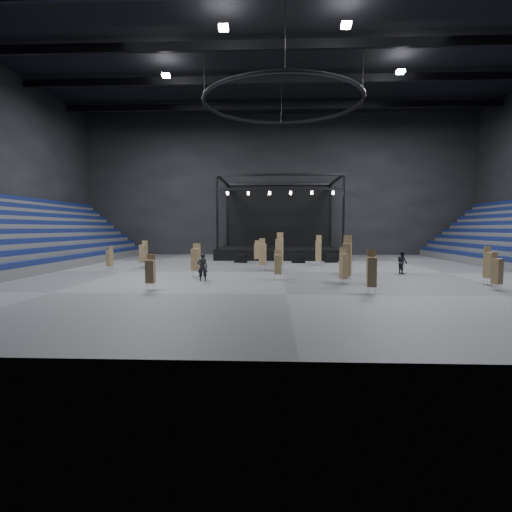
{
  "coord_description": "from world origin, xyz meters",
  "views": [
    {
      "loc": [
        -0.7,
        -31.08,
        3.44
      ],
      "look_at": [
        -1.95,
        -2.0,
        1.4
      ],
      "focal_mm": 28.0,
      "sensor_mm": 36.0,
      "label": 1
    }
  ],
  "objects_px": {
    "chair_stack_13": "(278,264)",
    "man_center": "(203,267)",
    "chair_stack_3": "(144,253)",
    "chair_stack_5": "(371,271)",
    "chair_stack_2": "(110,258)",
    "chair_stack_6": "(318,250)",
    "chair_stack_1": "(196,259)",
    "chair_stack_9": "(150,271)",
    "chair_stack_0": "(347,259)",
    "crew_member": "(402,262)",
    "stage": "(279,245)",
    "chair_stack_4": "(257,251)",
    "flight_case_left": "(241,259)",
    "chair_stack_8": "(346,259)",
    "chair_stack_12": "(279,251)",
    "chair_stack_11": "(490,264)",
    "chair_stack_7": "(263,254)",
    "chair_stack_10": "(497,271)",
    "flight_case_mid": "(298,259)",
    "flight_case_right": "(331,258)"
  },
  "relations": [
    {
      "from": "chair_stack_13",
      "to": "man_center",
      "type": "bearing_deg",
      "value": -174.11
    },
    {
      "from": "chair_stack_3",
      "to": "chair_stack_5",
      "type": "xyz_separation_m",
      "value": [
        16.35,
        -13.15,
        -0.06
      ]
    },
    {
      "from": "chair_stack_2",
      "to": "chair_stack_6",
      "type": "relative_size",
      "value": 0.69
    },
    {
      "from": "chair_stack_1",
      "to": "chair_stack_2",
      "type": "bearing_deg",
      "value": 160.68
    },
    {
      "from": "chair_stack_9",
      "to": "chair_stack_3",
      "type": "bearing_deg",
      "value": 109.39
    },
    {
      "from": "chair_stack_0",
      "to": "crew_member",
      "type": "bearing_deg",
      "value": 63.65
    },
    {
      "from": "stage",
      "to": "chair_stack_4",
      "type": "bearing_deg",
      "value": -105.05
    },
    {
      "from": "flight_case_left",
      "to": "chair_stack_8",
      "type": "distance_m",
      "value": 13.15
    },
    {
      "from": "chair_stack_5",
      "to": "chair_stack_12",
      "type": "height_order",
      "value": "chair_stack_12"
    },
    {
      "from": "chair_stack_2",
      "to": "chair_stack_4",
      "type": "relative_size",
      "value": 0.87
    },
    {
      "from": "flight_case_left",
      "to": "chair_stack_4",
      "type": "distance_m",
      "value": 1.95
    },
    {
      "from": "chair_stack_1",
      "to": "chair_stack_9",
      "type": "xyz_separation_m",
      "value": [
        -1.38,
        -6.0,
        -0.2
      ]
    },
    {
      "from": "chair_stack_11",
      "to": "crew_member",
      "type": "bearing_deg",
      "value": 95.91
    },
    {
      "from": "chair_stack_12",
      "to": "flight_case_left",
      "type": "bearing_deg",
      "value": 131.69
    },
    {
      "from": "chair_stack_1",
      "to": "chair_stack_7",
      "type": "bearing_deg",
      "value": 54.16
    },
    {
      "from": "chair_stack_4",
      "to": "crew_member",
      "type": "xyz_separation_m",
      "value": [
        11.32,
        -8.45,
        -0.33
      ]
    },
    {
      "from": "chair_stack_2",
      "to": "chair_stack_3",
      "type": "bearing_deg",
      "value": 69.88
    },
    {
      "from": "chair_stack_8",
      "to": "chair_stack_13",
      "type": "relative_size",
      "value": 1.18
    },
    {
      "from": "chair_stack_1",
      "to": "man_center",
      "type": "relative_size",
      "value": 1.31
    },
    {
      "from": "chair_stack_1",
      "to": "chair_stack_4",
      "type": "relative_size",
      "value": 1.06
    },
    {
      "from": "chair_stack_4",
      "to": "chair_stack_11",
      "type": "distance_m",
      "value": 20.53
    },
    {
      "from": "chair_stack_4",
      "to": "chair_stack_10",
      "type": "height_order",
      "value": "chair_stack_4"
    },
    {
      "from": "chair_stack_4",
      "to": "stage",
      "type": "bearing_deg",
      "value": 81.3
    },
    {
      "from": "chair_stack_9",
      "to": "flight_case_mid",
      "type": "bearing_deg",
      "value": 61.83
    },
    {
      "from": "chair_stack_6",
      "to": "chair_stack_1",
      "type": "bearing_deg",
      "value": -121.7
    },
    {
      "from": "flight_case_left",
      "to": "flight_case_right",
      "type": "relative_size",
      "value": 0.96
    },
    {
      "from": "chair_stack_2",
      "to": "man_center",
      "type": "xyz_separation_m",
      "value": [
        8.72,
        -6.18,
        -0.11
      ]
    },
    {
      "from": "chair_stack_8",
      "to": "chair_stack_9",
      "type": "bearing_deg",
      "value": -138.26
    },
    {
      "from": "chair_stack_5",
      "to": "chair_stack_10",
      "type": "distance_m",
      "value": 7.41
    },
    {
      "from": "chair_stack_12",
      "to": "chair_stack_1",
      "type": "bearing_deg",
      "value": -128.3
    },
    {
      "from": "chair_stack_10",
      "to": "chair_stack_8",
      "type": "bearing_deg",
      "value": 109.7
    },
    {
      "from": "chair_stack_7",
      "to": "chair_stack_8",
      "type": "relative_size",
      "value": 1.12
    },
    {
      "from": "chair_stack_0",
      "to": "chair_stack_10",
      "type": "relative_size",
      "value": 1.43
    },
    {
      "from": "crew_member",
      "to": "chair_stack_9",
      "type": "bearing_deg",
      "value": 103.86
    },
    {
      "from": "chair_stack_7",
      "to": "crew_member",
      "type": "bearing_deg",
      "value": -24.85
    },
    {
      "from": "chair_stack_10",
      "to": "chair_stack_13",
      "type": "relative_size",
      "value": 1.06
    },
    {
      "from": "chair_stack_5",
      "to": "chair_stack_7",
      "type": "distance_m",
      "value": 13.08
    },
    {
      "from": "flight_case_left",
      "to": "chair_stack_0",
      "type": "relative_size",
      "value": 0.4
    },
    {
      "from": "chair_stack_11",
      "to": "chair_stack_13",
      "type": "relative_size",
      "value": 1.19
    },
    {
      "from": "flight_case_left",
      "to": "chair_stack_7",
      "type": "bearing_deg",
      "value": -71.2
    },
    {
      "from": "chair_stack_7",
      "to": "chair_stack_12",
      "type": "relative_size",
      "value": 0.84
    },
    {
      "from": "stage",
      "to": "man_center",
      "type": "distance_m",
      "value": 22.33
    },
    {
      "from": "flight_case_right",
      "to": "man_center",
      "type": "bearing_deg",
      "value": -125.61
    },
    {
      "from": "chair_stack_0",
      "to": "chair_stack_9",
      "type": "xyz_separation_m",
      "value": [
        -11.44,
        -3.4,
        -0.46
      ]
    },
    {
      "from": "flight_case_right",
      "to": "chair_stack_8",
      "type": "distance_m",
      "value": 10.58
    },
    {
      "from": "chair_stack_2",
      "to": "chair_stack_4",
      "type": "distance_m",
      "value": 13.7
    },
    {
      "from": "flight_case_mid",
      "to": "chair_stack_2",
      "type": "height_order",
      "value": "chair_stack_2"
    },
    {
      "from": "chair_stack_9",
      "to": "chair_stack_11",
      "type": "height_order",
      "value": "chair_stack_11"
    },
    {
      "from": "chair_stack_0",
      "to": "chair_stack_9",
      "type": "distance_m",
      "value": 11.95
    },
    {
      "from": "chair_stack_5",
      "to": "crew_member",
      "type": "bearing_deg",
      "value": 68.96
    }
  ]
}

